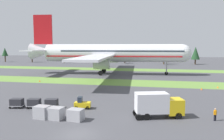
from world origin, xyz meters
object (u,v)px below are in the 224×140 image
uld_container_0 (43,112)px  uld_container_2 (42,112)px  airliner (109,53)px  uld_container_3 (56,113)px  cargo_dolly_third (17,102)px  catering_truck (158,104)px  uld_container_1 (76,115)px  taxiway_marker_0 (40,81)px  cargo_dolly_lead (52,103)px  taxiway_marker_1 (218,87)px  ground_crew_marshaller (181,111)px  taxiway_marker_2 (202,89)px  ground_crew_loader (215,114)px  baggage_tug (82,104)px  cargo_dolly_second (34,103)px

uld_container_0 → uld_container_2: uld_container_2 is taller
airliner → uld_container_3: size_ratio=35.72×
cargo_dolly_third → catering_truck: catering_truck is taller
uld_container_1 → taxiway_marker_0: uld_container_1 is taller
cargo_dolly_lead → taxiway_marker_1: cargo_dolly_lead is taller
uld_container_3 → taxiway_marker_1: size_ratio=3.95×
ground_crew_marshaller → taxiway_marker_2: (6.48, 22.20, -0.68)m
uld_container_2 → uld_container_3: size_ratio=1.00×
ground_crew_marshaller → uld_container_3: bearing=-32.4°
ground_crew_loader → taxiway_marker_0: bearing=114.5°
taxiway_marker_0 → taxiway_marker_1: 47.40m
baggage_tug → ground_crew_loader: (19.77, -2.04, 0.13)m
uld_container_1 → ground_crew_marshaller: bearing=17.4°
baggage_tug → ground_crew_marshaller: 15.47m
ground_crew_loader → uld_container_1: bearing=158.7°
cargo_dolly_second → uld_container_2: uld_container_2 is taller
uld_container_3 → ground_crew_loader: bearing=10.2°
catering_truck → taxiway_marker_2: 25.11m
ground_crew_loader → uld_container_3: ground_crew_loader is taller
catering_truck → uld_container_3: size_ratio=3.66×
uld_container_2 → catering_truck: bearing=12.9°
airliner → taxiway_marker_1: (31.96, -21.14, -7.45)m
baggage_tug → uld_container_0: (-3.82, -5.74, 0.05)m
ground_crew_marshaller → uld_container_0: (-19.23, -4.40, -0.09)m
baggage_tug → uld_container_2: (-3.89, -5.87, 0.06)m
uld_container_0 → catering_truck: bearing=12.5°
cargo_dolly_second → ground_crew_marshaller: (23.23, -0.06, 0.03)m
cargo_dolly_third → taxiway_marker_0: size_ratio=4.27×
cargo_dolly_lead → taxiway_marker_0: cargo_dolly_lead is taller
ground_crew_marshaller → taxiway_marker_0: 44.75m
baggage_tug → taxiway_marker_1: baggage_tug is taller
cargo_dolly_lead → cargo_dolly_second: 2.90m
baggage_tug → cargo_dolly_lead: (-4.96, -0.81, 0.10)m
taxiway_marker_1 → taxiway_marker_2: size_ratio=0.95×
catering_truck → uld_container_0: (-15.92, -3.54, -1.09)m
catering_truck → cargo_dolly_third: bearing=-108.0°
cargo_dolly_second → uld_container_0: size_ratio=1.21×
cargo_dolly_lead → taxiway_marker_1: 39.91m
uld_container_0 → taxiway_marker_1: uld_container_0 is taller
baggage_tug → taxiway_marker_1: (26.15, 24.17, -0.56)m
taxiway_marker_0 → cargo_dolly_third: bearing=-67.9°
uld_container_2 → ground_crew_loader: bearing=9.2°
airliner → cargo_dolly_lead: 46.63m
airliner → ground_crew_marshaller: airliner is taller
cargo_dolly_third → uld_container_0: 7.93m
airliner → baggage_tug: 46.20m
airliner → taxiway_marker_2: size_ratio=134.20×
cargo_dolly_third → ground_crew_loader: ground_crew_loader is taller
uld_container_2 → uld_container_0: bearing=62.4°
cargo_dolly_third → taxiway_marker_2: cargo_dolly_third is taller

